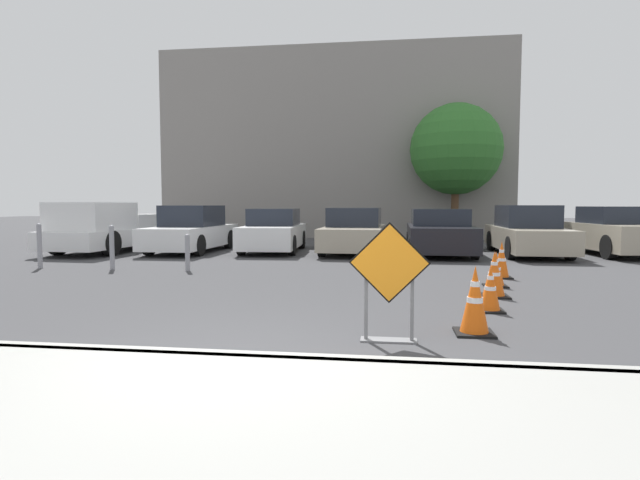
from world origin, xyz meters
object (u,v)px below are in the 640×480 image
Objects in this scene: traffic_cone_fifth at (501,260)px; bollard_third at (40,245)px; bollard_second at (112,246)px; traffic_cone_fourth at (496,269)px; traffic_cone_nearest at (475,301)px; bollard_nearest at (187,251)px; parked_car_fourth at (439,233)px; parked_car_fifth at (527,232)px; traffic_cone_third at (494,275)px; parked_car_third at (354,232)px; road_closed_sign at (389,276)px; pickup_truck at (109,230)px; parked_car_sixth at (615,232)px; traffic_cone_second at (490,289)px; parked_car_second at (274,232)px; parked_car_nearest at (192,231)px.

traffic_cone_fifth is 0.71× the size of bollard_third.
bollard_second is at bearing 178.89° from traffic_cone_fifth.
bollard_second is at bearing 171.08° from traffic_cone_fourth.
bollard_nearest is (-5.64, 4.96, 0.06)m from traffic_cone_nearest.
traffic_cone_fifth is at bearing 99.78° from parked_car_fourth.
parked_car_fifth is (2.24, 6.40, 0.37)m from traffic_cone_fourth.
parked_car_third is (-2.83, 7.51, 0.30)m from traffic_cone_third.
pickup_truck is (-9.09, 9.73, -0.02)m from road_closed_sign.
parked_car_sixth is at bearing 53.62° from traffic_cone_fourth.
parked_car_second is (-5.20, 8.68, 0.33)m from traffic_cone_second.
road_closed_sign is 1.74× the size of traffic_cone_fifth.
pickup_truck reaches higher than traffic_cone_fifth.
traffic_cone_second is 0.16× the size of parked_car_second.
parked_car_third reaches higher than bollard_nearest.
traffic_cone_fourth is (0.55, 2.29, -0.00)m from traffic_cone_second.
parked_car_fourth is at bearing 91.35° from traffic_cone_third.
parked_car_nearest reaches higher than traffic_cone_second.
parked_car_nearest is at bearing 5.57° from parked_car_second.
traffic_cone_second is 1.24m from traffic_cone_third.
parked_car_sixth is 16.19m from bollard_third.
traffic_cone_fourth is at bearing 76.90° from traffic_cone_third.
traffic_cone_second is at bearing -104.69° from traffic_cone_fifth.
bollard_second reaches higher than traffic_cone_fourth.
traffic_cone_nearest is 9.81m from parked_car_fourth.
pickup_truck is 1.31× the size of parked_car_fourth.
road_closed_sign is 4.61m from traffic_cone_fourth.
bollard_second is at bearing 26.08° from parked_car_fifth.
traffic_cone_nearest is 0.77× the size of bollard_second.
traffic_cone_second is 0.16× the size of parked_car_sixth.
traffic_cone_fifth is 8.87m from bollard_second.
parked_car_fifth is (2.49, 7.48, 0.32)m from traffic_cone_third.
parked_car_nearest is at bearing -0.21° from parked_car_sixth.
bollard_third is (-9.39, 4.96, 0.18)m from traffic_cone_nearest.
parked_car_fourth is (0.13, 8.45, 0.34)m from traffic_cone_second.
road_closed_sign is at bearing -49.71° from bollard_nearest.
traffic_cone_second is 0.88× the size of traffic_cone_third.
parked_car_fifth is at bearing 2.39° from parked_car_sixth.
bollard_nearest reaches higher than traffic_cone_fifth.
pickup_truck is 1.30× the size of parked_car_nearest.
parked_car_nearest is (-7.42, 9.62, 0.29)m from traffic_cone_nearest.
road_closed_sign is at bearing 106.52° from parked_car_second.
traffic_cone_fifth is 0.18× the size of parked_car_fourth.
parked_car_fourth is 9.42m from bollard_second.
traffic_cone_fifth is 0.18× the size of parked_car_nearest.
bollard_second is at bearing 44.54° from parked_car_third.
parked_car_third is at bearing 177.47° from parked_car_second.
traffic_cone_fifth is 0.73× the size of bollard_second.
bollard_third is (-15.29, -5.32, -0.12)m from parked_car_sixth.
pickup_truck is at bearing 3.91° from parked_car_fourth.
parked_car_fourth is (10.67, 0.56, -0.07)m from pickup_truck.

